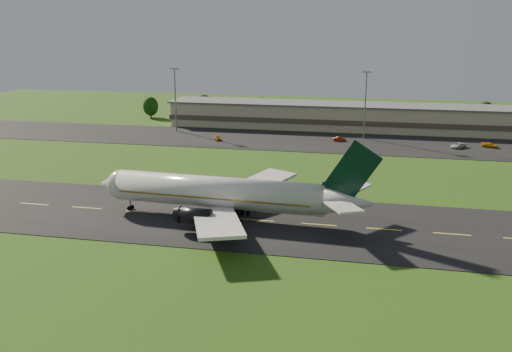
% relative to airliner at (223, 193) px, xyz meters
% --- Properties ---
extents(ground, '(360.00, 360.00, 0.00)m').
position_rel_airliner_xyz_m(ground, '(17.17, 0.05, -4.66)').
color(ground, '#234611').
rests_on(ground, ground).
extents(taxiway, '(220.00, 30.00, 0.10)m').
position_rel_airliner_xyz_m(taxiway, '(17.17, 0.05, -4.61)').
color(taxiway, black).
rests_on(taxiway, ground).
extents(apron, '(260.00, 30.00, 0.10)m').
position_rel_airliner_xyz_m(apron, '(17.17, 72.05, -4.61)').
color(apron, black).
rests_on(apron, ground).
extents(airliner, '(51.30, 42.12, 15.57)m').
position_rel_airliner_xyz_m(airliner, '(0.00, 0.00, 0.00)').
color(airliner, silver).
rests_on(airliner, ground).
extents(terminal, '(145.00, 16.00, 8.40)m').
position_rel_airliner_xyz_m(terminal, '(23.57, 96.23, -0.67)').
color(terminal, '#B7A98B').
rests_on(terminal, ground).
extents(light_mast_west, '(2.40, 1.20, 20.35)m').
position_rel_airliner_xyz_m(light_mast_west, '(-37.83, 80.05, 8.08)').
color(light_mast_west, gray).
rests_on(light_mast_west, ground).
extents(light_mast_centre, '(2.40, 1.20, 20.35)m').
position_rel_airliner_xyz_m(light_mast_centre, '(22.17, 80.05, 8.08)').
color(light_mast_centre, gray).
rests_on(light_mast_centre, ground).
extents(tree_line, '(194.26, 8.81, 9.01)m').
position_rel_airliner_xyz_m(tree_line, '(50.58, 106.29, -0.02)').
color(tree_line, black).
rests_on(tree_line, ground).
extents(service_vehicle_a, '(2.94, 4.03, 1.28)m').
position_rel_airliner_xyz_m(service_vehicle_a, '(-20.53, 68.16, -3.92)').
color(service_vehicle_a, orange).
rests_on(service_vehicle_a, apron).
extents(service_vehicle_b, '(3.77, 1.53, 1.22)m').
position_rel_airliner_xyz_m(service_vehicle_b, '(15.27, 74.42, -3.95)').
color(service_vehicle_b, '#9B1E0A').
rests_on(service_vehicle_b, apron).
extents(service_vehicle_c, '(5.05, 5.44, 1.42)m').
position_rel_airliner_xyz_m(service_vehicle_c, '(48.60, 71.74, -3.85)').
color(service_vehicle_c, silver).
rests_on(service_vehicle_c, apron).
extents(service_vehicle_d, '(4.93, 3.41, 1.32)m').
position_rel_airliner_xyz_m(service_vehicle_d, '(57.38, 74.16, -3.90)').
color(service_vehicle_d, orange).
rests_on(service_vehicle_d, apron).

